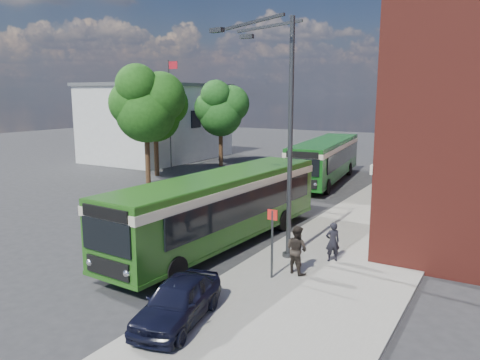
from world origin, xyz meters
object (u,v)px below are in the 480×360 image
Objects in this scene: bus_front at (221,203)px; street_lamp at (281,135)px; bus_rear at (325,157)px; parked_car at (178,301)px.

street_lamp is at bearing -5.11° from bus_front.
bus_front is 16.19m from bus_rear.
street_lamp is 4.10m from bus_front.
parked_car is at bearing -66.98° from bus_front.
street_lamp reaches higher than bus_rear.
parked_car is at bearing -90.34° from street_lamp.
bus_rear is at bearing 104.50° from street_lamp.
bus_rear reaches higher than parked_car.
street_lamp is 7.49m from parked_car.
street_lamp reaches higher than parked_car.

